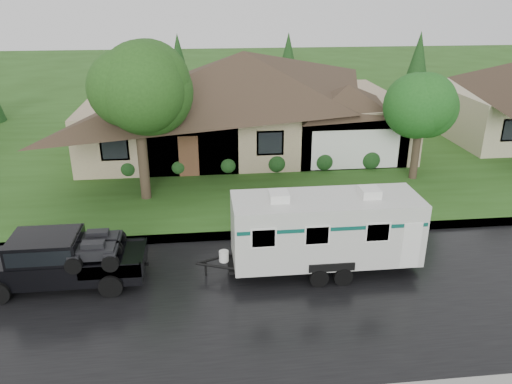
% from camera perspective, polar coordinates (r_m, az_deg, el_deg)
% --- Properties ---
extents(ground, '(140.00, 140.00, 0.00)m').
position_cam_1_polar(ground, '(17.60, -3.84, -8.59)').
color(ground, '#284D18').
rests_on(ground, ground).
extents(road, '(140.00, 8.00, 0.01)m').
position_cam_1_polar(road, '(15.91, -3.48, -12.23)').
color(road, black).
rests_on(road, ground).
extents(curb, '(140.00, 0.50, 0.15)m').
position_cam_1_polar(curb, '(19.54, -4.17, -5.04)').
color(curb, gray).
rests_on(curb, ground).
extents(lawn, '(140.00, 26.00, 0.15)m').
position_cam_1_polar(lawn, '(31.43, -5.18, 5.58)').
color(lawn, '#284D18').
rests_on(lawn, ground).
extents(house_main, '(19.44, 10.80, 6.90)m').
position_cam_1_polar(house_main, '(29.60, -0.82, 11.64)').
color(house_main, '#9C8669').
rests_on(house_main, lawn).
extents(tree_left_green, '(4.25, 4.25, 7.03)m').
position_cam_1_polar(tree_left_green, '(21.98, -13.45, 11.19)').
color(tree_left_green, '#382B1E').
rests_on(tree_left_green, lawn).
extents(tree_right_green, '(3.25, 3.25, 5.38)m').
position_cam_1_polar(tree_right_green, '(25.42, 18.40, 9.46)').
color(tree_right_green, '#382B1E').
rests_on(tree_right_green, lawn).
extents(shrub_row, '(13.60, 1.00, 1.00)m').
position_cam_1_polar(shrub_row, '(25.94, -0.46, 3.40)').
color(shrub_row, '#143814').
rests_on(shrub_row, lawn).
extents(pickup_truck, '(5.33, 2.03, 1.78)m').
position_cam_1_polar(pickup_truck, '(17.39, -21.84, -7.10)').
color(pickup_truck, black).
rests_on(pickup_truck, ground).
extents(travel_trailer, '(6.57, 2.31, 2.95)m').
position_cam_1_polar(travel_trailer, '(16.90, 7.92, -4.12)').
color(travel_trailer, silver).
rests_on(travel_trailer, ground).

